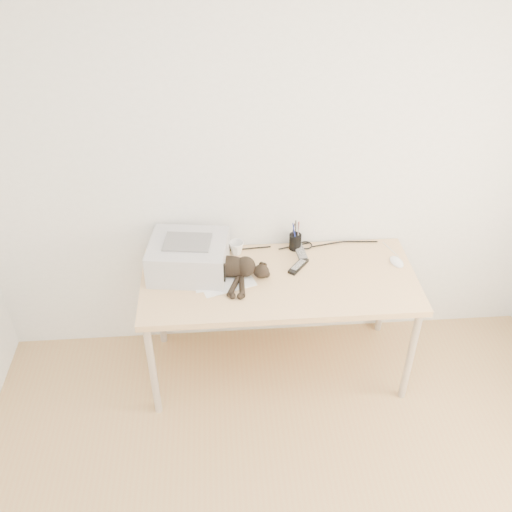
{
  "coord_description": "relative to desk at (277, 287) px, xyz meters",
  "views": [
    {
      "loc": [
        -0.33,
        -1.18,
        2.8
      ],
      "look_at": [
        -0.14,
        1.34,
        0.95
      ],
      "focal_mm": 40.0,
      "sensor_mm": 36.0,
      "label": 1
    }
  ],
  "objects": [
    {
      "name": "cable_tangle",
      "position": [
        0.0,
        0.22,
        0.14
      ],
      "size": [
        1.36,
        0.09,
        0.01
      ],
      "primitive_type": null,
      "color": "black",
      "rests_on": "desk"
    },
    {
      "name": "wall_back",
      "position": [
        0.0,
        0.27,
        0.69
      ],
      "size": [
        3.5,
        0.0,
        3.5
      ],
      "primitive_type": "plane",
      "rotation": [
        1.57,
        0.0,
        0.0
      ],
      "color": "white",
      "rests_on": "floor"
    },
    {
      "name": "pen_cup",
      "position": [
        0.13,
        0.2,
        0.19
      ],
      "size": [
        0.07,
        0.07,
        0.19
      ],
      "color": "black",
      "rests_on": "desk"
    },
    {
      "name": "cat",
      "position": [
        -0.32,
        -0.04,
        0.19
      ],
      "size": [
        0.59,
        0.32,
        0.13
      ],
      "rotation": [
        0.0,
        0.0,
        -0.16
      ],
      "color": "black",
      "rests_on": "desk"
    },
    {
      "name": "printer",
      "position": [
        -0.52,
        0.03,
        0.23
      ],
      "size": [
        0.49,
        0.43,
        0.21
      ],
      "color": "#B5B5BA",
      "rests_on": "desk"
    },
    {
      "name": "mug",
      "position": [
        -0.24,
        0.18,
        0.18
      ],
      "size": [
        0.13,
        0.13,
        0.08
      ],
      "primitive_type": "imported",
      "rotation": [
        0.0,
        0.0,
        0.87
      ],
      "color": "white",
      "rests_on": "desk"
    },
    {
      "name": "mouse",
      "position": [
        0.72,
        0.01,
        0.15
      ],
      "size": [
        0.1,
        0.13,
        0.04
      ],
      "primitive_type": "ellipsoid",
      "rotation": [
        0.0,
        0.0,
        0.25
      ],
      "color": "white",
      "rests_on": "desk"
    },
    {
      "name": "remote_black",
      "position": [
        0.12,
        0.01,
        0.14
      ],
      "size": [
        0.14,
        0.16,
        0.02
      ],
      "primitive_type": "cube",
      "rotation": [
        0.0,
        0.0,
        -0.67
      ],
      "color": "black",
      "rests_on": "desk"
    },
    {
      "name": "remote_grey",
      "position": [
        0.15,
        0.16,
        0.14
      ],
      "size": [
        0.07,
        0.19,
        0.02
      ],
      "primitive_type": "cube",
      "rotation": [
        0.0,
        0.0,
        0.11
      ],
      "color": "slate",
      "rests_on": "desk"
    },
    {
      "name": "desk",
      "position": [
        0.0,
        0.0,
        0.0
      ],
      "size": [
        1.6,
        0.7,
        0.74
      ],
      "color": "tan",
      "rests_on": "floor"
    },
    {
      "name": "papers",
      "position": [
        -0.32,
        -0.07,
        0.14
      ],
      "size": [
        0.37,
        0.3,
        0.01
      ],
      "color": "white",
      "rests_on": "desk"
    }
  ]
}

